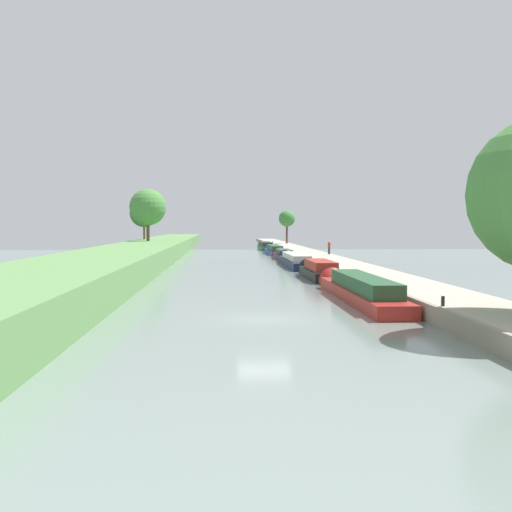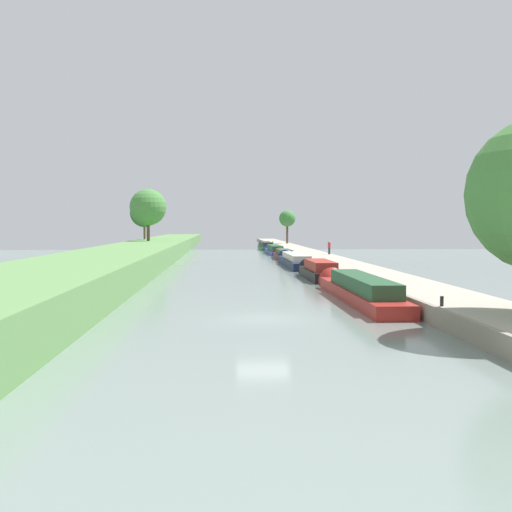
{
  "view_description": "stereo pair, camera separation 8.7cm",
  "coord_description": "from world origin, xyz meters",
  "px_view_note": "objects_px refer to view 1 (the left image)",
  "views": [
    {
      "loc": [
        -2.01,
        -27.92,
        4.43
      ],
      "look_at": [
        1.82,
        38.02,
        1.0
      ],
      "focal_mm": 41.94,
      "sensor_mm": 36.0,
      "label": 1
    },
    {
      "loc": [
        -1.92,
        -27.92,
        4.43
      ],
      "look_at": [
        1.82,
        38.02,
        1.0
      ],
      "focal_mm": 41.94,
      "sensor_mm": 36.0,
      "label": 2
    }
  ],
  "objects_px": {
    "narrowboat_red": "(358,289)",
    "narrowboat_maroon": "(283,255)",
    "narrowboat_blue": "(274,250)",
    "person_walking": "(329,247)",
    "mooring_bollard_near": "(443,301)",
    "narrowboat_green": "(265,246)",
    "mooring_bollard_far": "(273,243)",
    "narrowboat_black": "(318,271)",
    "narrowboat_navy": "(294,260)"
  },
  "relations": [
    {
      "from": "narrowboat_red",
      "to": "narrowboat_maroon",
      "type": "bearing_deg",
      "value": 89.95
    },
    {
      "from": "narrowboat_blue",
      "to": "person_walking",
      "type": "xyz_separation_m",
      "value": [
        5.17,
        -19.07,
        1.15
      ]
    },
    {
      "from": "narrowboat_red",
      "to": "mooring_bollard_near",
      "type": "bearing_deg",
      "value": -78.9
    },
    {
      "from": "narrowboat_green",
      "to": "person_walking",
      "type": "height_order",
      "value": "person_walking"
    },
    {
      "from": "narrowboat_blue",
      "to": "narrowboat_green",
      "type": "height_order",
      "value": "narrowboat_green"
    },
    {
      "from": "mooring_bollard_far",
      "to": "narrowboat_blue",
      "type": "bearing_deg",
      "value": -94.4
    },
    {
      "from": "person_walking",
      "to": "mooring_bollard_far",
      "type": "height_order",
      "value": "person_walking"
    },
    {
      "from": "narrowboat_black",
      "to": "narrowboat_navy",
      "type": "bearing_deg",
      "value": 90.58
    },
    {
      "from": "narrowboat_black",
      "to": "mooring_bollard_near",
      "type": "relative_size",
      "value": 23.27
    },
    {
      "from": "narrowboat_green",
      "to": "person_walking",
      "type": "distance_m",
      "value": 35.64
    },
    {
      "from": "narrowboat_green",
      "to": "mooring_bollard_far",
      "type": "bearing_deg",
      "value": 73.03
    },
    {
      "from": "narrowboat_green",
      "to": "narrowboat_maroon",
      "type": "bearing_deg",
      "value": -89.63
    },
    {
      "from": "narrowboat_black",
      "to": "mooring_bollard_far",
      "type": "height_order",
      "value": "narrowboat_black"
    },
    {
      "from": "narrowboat_maroon",
      "to": "narrowboat_blue",
      "type": "height_order",
      "value": "narrowboat_blue"
    },
    {
      "from": "narrowboat_red",
      "to": "narrowboat_blue",
      "type": "distance_m",
      "value": 57.19
    },
    {
      "from": "narrowboat_maroon",
      "to": "person_walking",
      "type": "bearing_deg",
      "value": -44.61
    },
    {
      "from": "narrowboat_red",
      "to": "narrowboat_black",
      "type": "xyz_separation_m",
      "value": [
        -0.02,
        14.47,
        -0.01
      ]
    },
    {
      "from": "narrowboat_red",
      "to": "narrowboat_navy",
      "type": "relative_size",
      "value": 0.99
    },
    {
      "from": "mooring_bollard_far",
      "to": "person_walking",
      "type": "bearing_deg",
      "value": -85.25
    },
    {
      "from": "narrowboat_black",
      "to": "person_walking",
      "type": "distance_m",
      "value": 24.24
    },
    {
      "from": "narrowboat_navy",
      "to": "mooring_bollard_near",
      "type": "xyz_separation_m",
      "value": [
        1.94,
        -38.66,
        0.47
      ]
    },
    {
      "from": "narrowboat_green",
      "to": "narrowboat_black",
      "type": "bearing_deg",
      "value": -89.87
    },
    {
      "from": "mooring_bollard_near",
      "to": "narrowboat_navy",
      "type": "bearing_deg",
      "value": 92.87
    },
    {
      "from": "narrowboat_blue",
      "to": "mooring_bollard_far",
      "type": "xyz_separation_m",
      "value": [
        1.73,
        22.45,
        0.5
      ]
    },
    {
      "from": "narrowboat_maroon",
      "to": "person_walking",
      "type": "relative_size",
      "value": 6.27
    },
    {
      "from": "narrowboat_black",
      "to": "narrowboat_green",
      "type": "height_order",
      "value": "narrowboat_black"
    },
    {
      "from": "mooring_bollard_far",
      "to": "mooring_bollard_near",
      "type": "bearing_deg",
      "value": -90.0
    },
    {
      "from": "narrowboat_maroon",
      "to": "narrowboat_green",
      "type": "xyz_separation_m",
      "value": [
        -0.2,
        30.11,
        0.06
      ]
    },
    {
      "from": "person_walking",
      "to": "narrowboat_navy",
      "type": "bearing_deg",
      "value": -122.55
    },
    {
      "from": "narrowboat_black",
      "to": "mooring_bollard_far",
      "type": "xyz_separation_m",
      "value": [
        1.79,
        65.17,
        0.43
      ]
    },
    {
      "from": "narrowboat_green",
      "to": "person_walking",
      "type": "bearing_deg",
      "value": -81.32
    },
    {
      "from": "narrowboat_red",
      "to": "person_walking",
      "type": "xyz_separation_m",
      "value": [
        5.21,
        38.12,
        1.07
      ]
    },
    {
      "from": "mooring_bollard_near",
      "to": "mooring_bollard_far",
      "type": "xyz_separation_m",
      "value": [
        0.0,
        88.63,
        0.0
      ]
    },
    {
      "from": "narrowboat_green",
      "to": "mooring_bollard_near",
      "type": "relative_size",
      "value": 31.9
    },
    {
      "from": "narrowboat_maroon",
      "to": "mooring_bollard_far",
      "type": "distance_m",
      "value": 36.46
    },
    {
      "from": "person_walking",
      "to": "mooring_bollard_far",
      "type": "relative_size",
      "value": 3.69
    },
    {
      "from": "narrowboat_navy",
      "to": "mooring_bollard_far",
      "type": "relative_size",
      "value": 37.26
    },
    {
      "from": "narrowboat_black",
      "to": "mooring_bollard_far",
      "type": "distance_m",
      "value": 65.19
    },
    {
      "from": "narrowboat_red",
      "to": "mooring_bollard_near",
      "type": "relative_size",
      "value": 36.83
    },
    {
      "from": "narrowboat_red",
      "to": "mooring_bollard_near",
      "type": "xyz_separation_m",
      "value": [
        1.76,
        -8.99,
        0.42
      ]
    },
    {
      "from": "narrowboat_blue",
      "to": "person_walking",
      "type": "relative_size",
      "value": 9.56
    },
    {
      "from": "narrowboat_maroon",
      "to": "narrowboat_blue",
      "type": "relative_size",
      "value": 0.66
    },
    {
      "from": "narrowboat_maroon",
      "to": "narrowboat_blue",
      "type": "distance_m",
      "value": 13.97
    },
    {
      "from": "narrowboat_navy",
      "to": "narrowboat_green",
      "type": "relative_size",
      "value": 1.17
    },
    {
      "from": "narrowboat_green",
      "to": "mooring_bollard_near",
      "type": "xyz_separation_m",
      "value": [
        1.93,
        -82.32,
        0.47
      ]
    },
    {
      "from": "narrowboat_green",
      "to": "mooring_bollard_far",
      "type": "height_order",
      "value": "narrowboat_green"
    },
    {
      "from": "narrowboat_maroon",
      "to": "person_walking",
      "type": "distance_m",
      "value": 7.37
    },
    {
      "from": "narrowboat_red",
      "to": "person_walking",
      "type": "bearing_deg",
      "value": 82.21
    },
    {
      "from": "mooring_bollard_near",
      "to": "narrowboat_green",
      "type": "bearing_deg",
      "value": 91.34
    },
    {
      "from": "narrowboat_navy",
      "to": "person_walking",
      "type": "xyz_separation_m",
      "value": [
        5.39,
        8.45,
        1.11
      ]
    }
  ]
}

